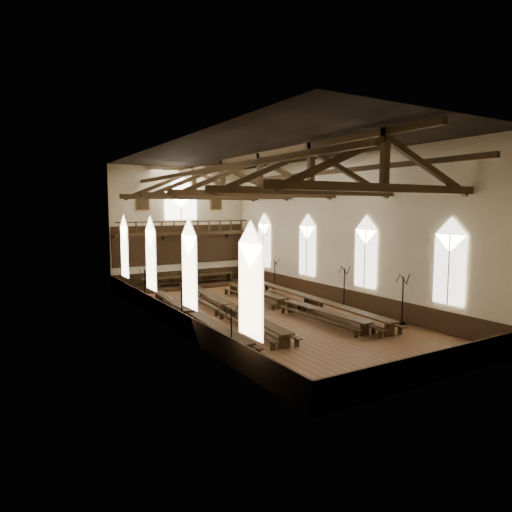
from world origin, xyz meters
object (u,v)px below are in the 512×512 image
(refectory_row_d, at_px, (311,300))
(candelabrum_left_far, at_px, (145,295))
(refectory_row_b, at_px, (229,307))
(candelabrum_left_near, at_px, (232,343))
(dais, at_px, (190,286))
(candelabrum_right_near, at_px, (402,309))
(high_table, at_px, (189,277))
(candelabrum_right_far, at_px, (275,280))
(refectory_row_c, at_px, (286,302))
(refectory_row_a, at_px, (193,315))
(candelabrum_left_mid, at_px, (182,315))
(candelabrum_right_mid, at_px, (344,296))

(refectory_row_d, relative_size, candelabrum_left_far, 5.66)
(refectory_row_b, relative_size, candelabrum_left_near, 6.29)
(dais, xyz_separation_m, candelabrum_right_near, (5.50, -17.76, 0.78))
(high_table, bearing_deg, refectory_row_b, -100.39)
(high_table, xyz_separation_m, candelabrum_right_near, (5.50, -17.76, 0.03))
(dais, xyz_separation_m, candelabrum_right_far, (5.50, -4.63, 0.65))
(refectory_row_c, height_order, candelabrum_left_far, candelabrum_left_far)
(refectory_row_b, bearing_deg, refectory_row_d, -9.32)
(candelabrum_left_far, bearing_deg, candelabrum_left_near, -90.00)
(refectory_row_a, distance_m, dais, 12.47)
(refectory_row_a, distance_m, candelabrum_right_near, 11.87)
(refectory_row_a, bearing_deg, refectory_row_d, -3.09)
(refectory_row_c, height_order, candelabrum_left_near, candelabrum_left_near)
(refectory_row_c, bearing_deg, refectory_row_a, -179.67)
(refectory_row_c, xyz_separation_m, refectory_row_d, (1.65, -0.47, 0.05))
(refectory_row_d, bearing_deg, candelabrum_left_mid, -177.61)
(dais, distance_m, candelabrum_left_mid, 13.61)
(candelabrum_left_far, bearing_deg, candelabrum_left_mid, -90.00)
(dais, xyz_separation_m, candelabrum_left_mid, (-5.60, -12.39, 0.71))
(refectory_row_b, distance_m, candelabrum_left_near, 7.89)
(candelabrum_left_near, xyz_separation_m, candelabrum_right_mid, (11.10, 5.23, 0.14))
(candelabrum_left_near, distance_m, candelabrum_left_mid, 5.75)
(refectory_row_d, distance_m, dais, 12.51)
(candelabrum_right_far, bearing_deg, refectory_row_d, -105.31)
(dais, bearing_deg, candelabrum_left_near, -107.17)
(candelabrum_left_far, bearing_deg, refectory_row_c, -37.35)
(candelabrum_right_mid, bearing_deg, candelabrum_right_far, 90.00)
(candelabrum_left_near, bearing_deg, dais, 72.83)
(refectory_row_c, relative_size, refectory_row_d, 0.95)
(refectory_row_a, bearing_deg, high_table, 68.20)
(candelabrum_left_near, relative_size, candelabrum_right_near, 0.82)
(refectory_row_a, bearing_deg, candelabrum_left_far, 99.71)
(refectory_row_b, height_order, dais, refectory_row_b)
(refectory_row_b, distance_m, candelabrum_left_mid, 3.80)
(refectory_row_a, bearing_deg, candelabrum_right_mid, -7.51)
(candelabrum_left_mid, relative_size, candelabrum_right_mid, 0.95)
(refectory_row_d, bearing_deg, candelabrum_left_far, 145.91)
(high_table, distance_m, candelabrum_right_mid, 14.03)
(refectory_row_a, bearing_deg, refectory_row_b, 10.22)
(refectory_row_b, bearing_deg, candelabrum_right_mid, -13.46)
(candelabrum_left_mid, bearing_deg, refectory_row_a, 39.87)
(refectory_row_c, height_order, high_table, high_table)
(dais, relative_size, candelabrum_left_near, 4.86)
(refectory_row_b, bearing_deg, candelabrum_right_near, -41.46)
(refectory_row_c, xyz_separation_m, candelabrum_left_mid, (-7.43, -0.85, 0.26))
(refectory_row_d, height_order, candelabrum_left_mid, candelabrum_left_mid)
(refectory_row_b, bearing_deg, candelabrum_left_near, -116.90)
(refectory_row_b, bearing_deg, candelabrum_left_far, 124.25)
(candelabrum_right_near, xyz_separation_m, candelabrum_right_far, (0.00, 13.13, -0.13))
(dais, bearing_deg, candelabrum_right_mid, -66.94)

